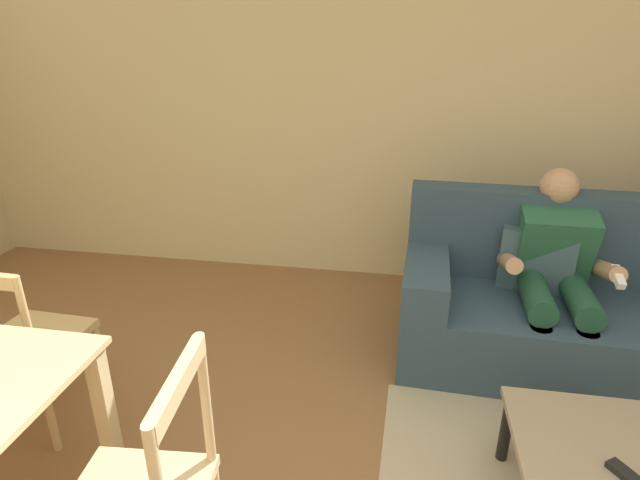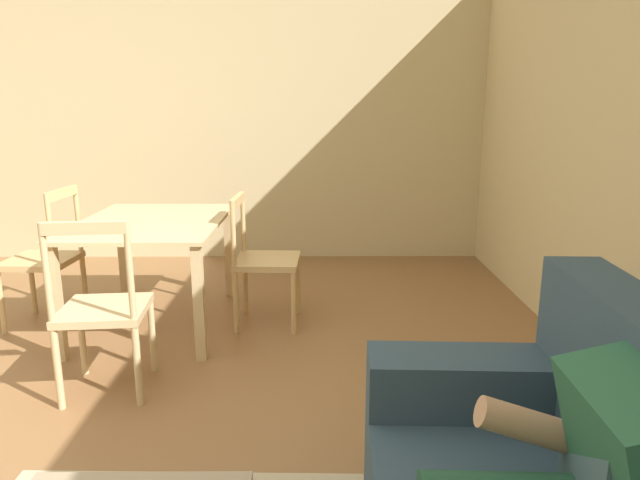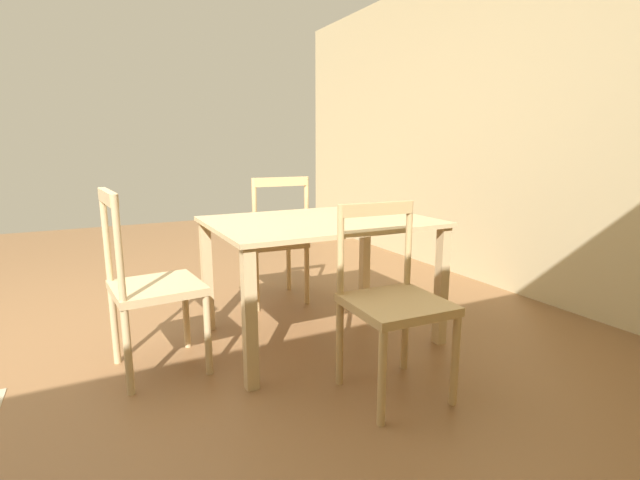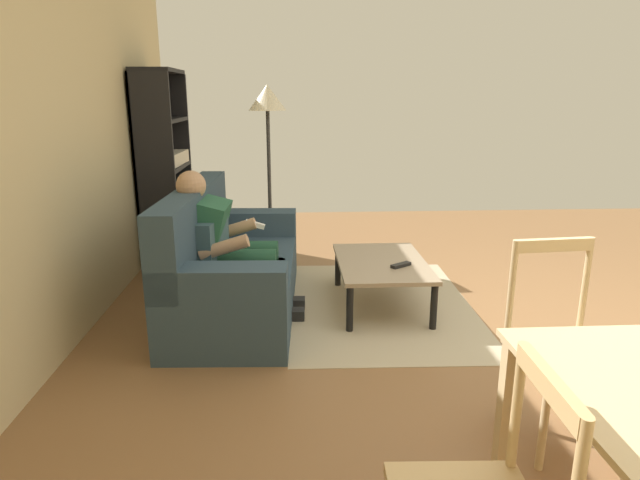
{
  "view_description": "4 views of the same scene",
  "coord_description": "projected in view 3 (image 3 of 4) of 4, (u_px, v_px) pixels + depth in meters",
  "views": [
    {
      "loc": [
        0.03,
        -0.58,
        1.76
      ],
      "look_at": [
        -0.33,
        1.52,
        0.9
      ],
      "focal_mm": 28.19,
      "sensor_mm": 36.0,
      "label": 1
    },
    {
      "loc": [
        2.05,
        1.5,
        1.47
      ],
      "look_at": [
        -0.33,
        1.52,
        0.9
      ],
      "focal_mm": 31.89,
      "sensor_mm": 36.0,
      "label": 2
    },
    {
      "loc": [
        -0.42,
        2.79,
        1.15
      ],
      "look_at": [
        -1.64,
        0.41,
        0.6
      ],
      "focal_mm": 26.0,
      "sensor_mm": 36.0,
      "label": 3
    },
    {
      "loc": [
        -2.87,
        1.66,
        1.59
      ],
      "look_at": [
        -0.33,
        1.52,
        0.9
      ],
      "focal_mm": 30.01,
      "sensor_mm": 36.0,
      "label": 4
    }
  ],
  "objects": [
    {
      "name": "ground_plane",
      "position": [
        12.0,
        364.0,
        2.47
      ],
      "size": [
        8.9,
        8.9,
        0.0
      ],
      "primitive_type": "plane",
      "color": "brown"
    },
    {
      "name": "dining_chair_near_wall",
      "position": [
        393.0,
        302.0,
        2.12
      ],
      "size": [
        0.44,
        0.44,
        0.88
      ],
      "color": "tan",
      "rests_on": "ground_plane"
    },
    {
      "name": "wall_side",
      "position": [
        495.0,
        123.0,
        3.75
      ],
      "size": [
        0.12,
        6.28,
        2.64
      ],
      "primitive_type": "cube",
      "color": "#C8B586",
      "rests_on": "ground_plane"
    },
    {
      "name": "dining_chair_facing_couch",
      "position": [
        150.0,
        286.0,
        2.33
      ],
      "size": [
        0.45,
        0.45,
        0.94
      ],
      "color": "#D1B27F",
      "rests_on": "ground_plane"
    },
    {
      "name": "dining_chair_by_doorway",
      "position": [
        274.0,
        242.0,
        3.39
      ],
      "size": [
        0.44,
        0.44,
        0.93
      ],
      "color": "tan",
      "rests_on": "ground_plane"
    },
    {
      "name": "dining_table",
      "position": [
        320.0,
        237.0,
        2.73
      ],
      "size": [
        1.26,
        0.92,
        0.72
      ],
      "color": "#D1B27F",
      "rests_on": "ground_plane"
    }
  ]
}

